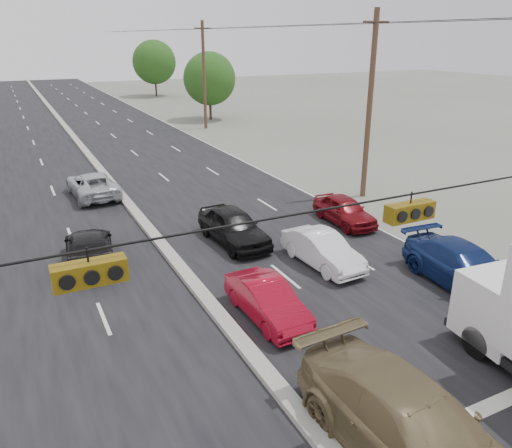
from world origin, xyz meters
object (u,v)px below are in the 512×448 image
object	(u,v)px
tree_right_mid	(209,79)
oncoming_far	(93,185)
utility_pole_right_b	(370,106)
queue_car_d	(464,267)
utility_pole_right_c	(204,75)
queue_car_a	(234,227)
tree_right_far	(154,62)
oncoming_near	(90,248)
red_sedan	(267,301)
queue_car_b	(322,250)
tan_sedan	(412,429)
queue_car_e	(344,211)

from	to	relation	value
tree_right_mid	oncoming_far	size ratio (longest dim) A/B	1.43
utility_pole_right_b	queue_car_d	distance (m)	11.99
utility_pole_right_c	oncoming_far	xyz separation A→B (m)	(-13.90, -18.25, -4.41)
utility_pole_right_b	tree_right_mid	distance (m)	30.11
utility_pole_right_c	queue_car_a	distance (m)	29.96
tree_right_far	oncoming_near	bearing A→B (deg)	-108.34
red_sedan	oncoming_far	xyz separation A→B (m)	(-2.80, 16.09, 0.06)
tree_right_far	queue_car_d	bearing A→B (deg)	-96.24
tree_right_mid	tree_right_far	distance (m)	25.03
utility_pole_right_c	utility_pole_right_b	bearing A→B (deg)	-90.00
utility_pole_right_b	queue_car_b	bearing A→B (deg)	-137.11
tan_sedan	queue_car_e	distance (m)	14.69
tree_right_mid	red_sedan	bearing A→B (deg)	-109.07
tree_right_mid	queue_car_d	xyz separation A→B (m)	(-6.16, -40.55, -3.58)
queue_car_a	utility_pole_right_b	bearing A→B (deg)	15.31
queue_car_b	queue_car_e	bearing A→B (deg)	40.93
utility_pole_right_b	red_sedan	world-z (taller)	utility_pole_right_b
utility_pole_right_b	utility_pole_right_c	bearing A→B (deg)	90.00
red_sedan	queue_car_b	size ratio (longest dim) A/B	0.95
tan_sedan	queue_car_a	bearing A→B (deg)	79.82
tan_sedan	oncoming_near	bearing A→B (deg)	105.19
tan_sedan	red_sedan	distance (m)	6.57
queue_car_a	tree_right_mid	bearing A→B (deg)	67.38
queue_car_b	utility_pole_right_c	bearing A→B (deg)	73.74
tree_right_mid	red_sedan	world-z (taller)	tree_right_mid
tree_right_mid	queue_car_b	size ratio (longest dim) A/B	1.77
red_sedan	oncoming_near	size ratio (longest dim) A/B	0.84
red_sedan	queue_car_a	distance (m)	6.45
tree_right_mid	red_sedan	size ratio (longest dim) A/B	1.85
queue_car_b	oncoming_near	bearing A→B (deg)	149.01
queue_car_e	queue_car_d	bearing A→B (deg)	-87.72
utility_pole_right_c	tree_right_far	distance (m)	30.20
queue_car_b	oncoming_far	distance (m)	15.05
utility_pole_right_b	tan_sedan	size ratio (longest dim) A/B	1.64
tree_right_mid	queue_car_d	bearing A→B (deg)	-98.64
red_sedan	queue_car_d	xyz separation A→B (m)	(7.44, -1.22, 0.13)
utility_pole_right_c	queue_car_a	size ratio (longest dim) A/B	2.19
utility_pole_right_b	queue_car_d	world-z (taller)	utility_pole_right_b
oncoming_far	tan_sedan	bearing A→B (deg)	94.18
utility_pole_right_b	oncoming_far	distance (m)	16.07
queue_car_d	oncoming_far	distance (m)	20.11
tan_sedan	queue_car_b	xyz separation A→B (m)	(3.82, 9.13, -0.22)
red_sedan	utility_pole_right_b	bearing A→B (deg)	38.52
queue_car_d	queue_car_b	bearing A→B (deg)	138.06
queue_car_a	queue_car_e	world-z (taller)	queue_car_a
utility_pole_right_b	queue_car_b	size ratio (longest dim) A/B	2.48
queue_car_a	oncoming_far	bearing A→B (deg)	111.41
tree_right_far	red_sedan	world-z (taller)	tree_right_far
tree_right_mid	tan_sedan	xyz separation A→B (m)	(-13.60, -45.89, -3.45)
tree_right_far	tan_sedan	bearing A→B (deg)	-101.64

